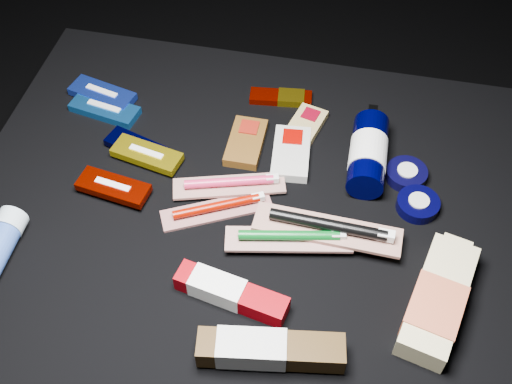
% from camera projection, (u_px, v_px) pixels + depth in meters
% --- Properties ---
extents(ground, '(3.00, 3.00, 0.00)m').
position_uv_depth(ground, '(248.00, 312.00, 1.42)').
color(ground, black).
rests_on(ground, ground).
extents(cloth_table, '(0.98, 0.78, 0.40)m').
position_uv_depth(cloth_table, '(248.00, 264.00, 1.26)').
color(cloth_table, black).
rests_on(cloth_table, ground).
extents(luna_bar_0, '(0.14, 0.07, 0.02)m').
position_uv_depth(luna_bar_0, '(105.00, 109.00, 1.23)').
color(luna_bar_0, '#14549F').
rests_on(luna_bar_0, cloth_table).
extents(luna_bar_1, '(0.14, 0.08, 0.02)m').
position_uv_depth(luna_bar_1, '(102.00, 94.00, 1.26)').
color(luna_bar_1, '#1933AB').
rests_on(luna_bar_1, cloth_table).
extents(luna_bar_2, '(0.12, 0.08, 0.02)m').
position_uv_depth(luna_bar_2, '(136.00, 146.00, 1.17)').
color(luna_bar_2, black).
rests_on(luna_bar_2, cloth_table).
extents(luna_bar_3, '(0.13, 0.07, 0.02)m').
position_uv_depth(luna_bar_3, '(147.00, 155.00, 1.15)').
color(luna_bar_3, '#BDA30D').
rests_on(luna_bar_3, cloth_table).
extents(luna_bar_4, '(0.13, 0.07, 0.02)m').
position_uv_depth(luna_bar_4, '(113.00, 187.00, 1.10)').
color(luna_bar_4, '#790B00').
rests_on(luna_bar_4, cloth_table).
extents(clif_bar_0, '(0.06, 0.11, 0.02)m').
position_uv_depth(clif_bar_0, '(246.00, 141.00, 1.18)').
color(clif_bar_0, '#593711').
rests_on(clif_bar_0, cloth_table).
extents(clif_bar_1, '(0.08, 0.13, 0.02)m').
position_uv_depth(clif_bar_1, '(291.00, 151.00, 1.16)').
color(clif_bar_1, beige).
rests_on(clif_bar_1, cloth_table).
extents(clif_bar_2, '(0.08, 0.11, 0.02)m').
position_uv_depth(clif_bar_2, '(306.00, 125.00, 1.21)').
color(clif_bar_2, tan).
rests_on(clif_bar_2, cloth_table).
extents(power_bar, '(0.12, 0.05, 0.01)m').
position_uv_depth(power_bar, '(284.00, 98.00, 1.26)').
color(power_bar, '#750900').
rests_on(power_bar, cloth_table).
extents(lotion_bottle, '(0.07, 0.21, 0.07)m').
position_uv_depth(lotion_bottle, '(368.00, 154.00, 1.13)').
color(lotion_bottle, black).
rests_on(lotion_bottle, cloth_table).
extents(cream_tin_upper, '(0.07, 0.07, 0.02)m').
position_uv_depth(cream_tin_upper, '(406.00, 174.00, 1.13)').
color(cream_tin_upper, black).
rests_on(cream_tin_upper, cloth_table).
extents(cream_tin_lower, '(0.07, 0.07, 0.02)m').
position_uv_depth(cream_tin_lower, '(418.00, 204.00, 1.09)').
color(cream_tin_lower, black).
rests_on(cream_tin_lower, cloth_table).
extents(bodywash_bottle, '(0.12, 0.22, 0.05)m').
position_uv_depth(bodywash_bottle, '(437.00, 302.00, 0.96)').
color(bodywash_bottle, beige).
rests_on(bodywash_bottle, cloth_table).
extents(deodorant_stick, '(0.05, 0.12, 0.05)m').
position_uv_depth(deodorant_stick, '(0.00, 243.00, 1.02)').
color(deodorant_stick, '#3252A3').
rests_on(deodorant_stick, cloth_table).
extents(toothbrush_pack_0, '(0.19, 0.12, 0.02)m').
position_uv_depth(toothbrush_pack_0, '(218.00, 208.00, 1.09)').
color(toothbrush_pack_0, '#AAA09D').
rests_on(toothbrush_pack_0, cloth_table).
extents(toothbrush_pack_1, '(0.20, 0.10, 0.02)m').
position_uv_depth(toothbrush_pack_1, '(231.00, 184.00, 1.11)').
color(toothbrush_pack_1, beige).
rests_on(toothbrush_pack_1, cloth_table).
extents(toothbrush_pack_2, '(0.21, 0.09, 0.02)m').
position_uv_depth(toothbrush_pack_2, '(291.00, 238.00, 1.03)').
color(toothbrush_pack_2, beige).
rests_on(toothbrush_pack_2, cloth_table).
extents(toothbrush_pack_3, '(0.24, 0.06, 0.03)m').
position_uv_depth(toothbrush_pack_3, '(330.00, 228.00, 1.03)').
color(toothbrush_pack_3, beige).
rests_on(toothbrush_pack_3, cloth_table).
extents(toothpaste_carton_red, '(0.18, 0.07, 0.03)m').
position_uv_depth(toothpaste_carton_red, '(227.00, 291.00, 0.98)').
color(toothpaste_carton_red, '#8C0007').
rests_on(toothpaste_carton_red, cloth_table).
extents(toothpaste_carton_green, '(0.21, 0.08, 0.04)m').
position_uv_depth(toothpaste_carton_green, '(264.00, 349.00, 0.91)').
color(toothpaste_carton_green, '#37230B').
rests_on(toothpaste_carton_green, cloth_table).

